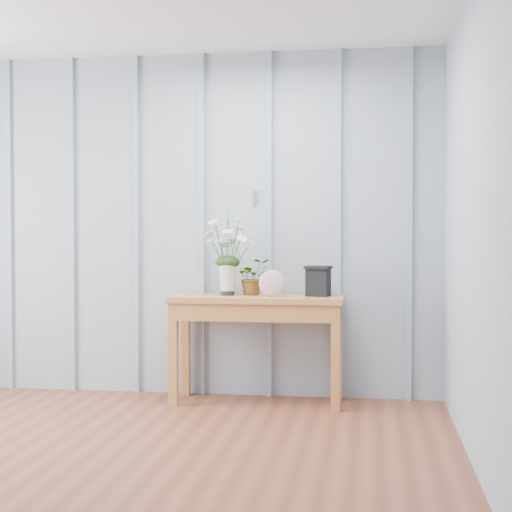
% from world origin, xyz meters
% --- Properties ---
extents(ground, '(4.50, 4.50, 0.00)m').
position_xyz_m(ground, '(0.00, 0.00, 0.00)').
color(ground, brown).
rests_on(ground, ground).
extents(room_shell, '(4.00, 4.50, 2.50)m').
position_xyz_m(room_shell, '(0.00, 0.92, 1.99)').
color(room_shell, '#93A2B2').
rests_on(room_shell, ground).
extents(sideboard, '(1.20, 0.45, 0.75)m').
position_xyz_m(sideboard, '(0.70, 1.99, 0.64)').
color(sideboard, '#A96C35').
rests_on(sideboard, ground).
extents(daisy_vase, '(0.43, 0.33, 0.61)m').
position_xyz_m(daisy_vase, '(0.48, 2.02, 1.13)').
color(daisy_vase, black).
rests_on(daisy_vase, sideboard).
extents(spider_plant, '(0.30, 0.29, 0.26)m').
position_xyz_m(spider_plant, '(0.65, 2.09, 0.88)').
color(spider_plant, '#17330F').
rests_on(spider_plant, sideboard).
extents(felt_disc_vessel, '(0.19, 0.07, 0.18)m').
position_xyz_m(felt_disc_vessel, '(0.81, 1.94, 0.84)').
color(felt_disc_vessel, '#9C5877').
rests_on(felt_disc_vessel, sideboard).
extents(carved_box, '(0.20, 0.17, 0.21)m').
position_xyz_m(carved_box, '(1.12, 2.02, 0.86)').
color(carved_box, black).
rests_on(carved_box, sideboard).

